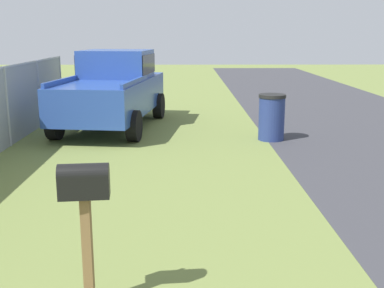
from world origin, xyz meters
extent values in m
cube|color=brown|center=(4.36, 1.01, 0.55)|extent=(0.09, 0.09, 1.10)
cube|color=black|center=(4.36, 1.01, 1.21)|extent=(0.25, 0.48, 0.22)
cylinder|color=black|center=(4.36, 1.01, 1.32)|extent=(0.25, 0.48, 0.20)
cube|color=red|center=(4.47, 1.01, 1.27)|extent=(0.02, 0.04, 0.18)
cube|color=#284793|center=(13.26, 2.11, 0.88)|extent=(5.18, 2.59, 0.90)
cube|color=#284793|center=(13.85, 2.04, 1.71)|extent=(1.90, 2.02, 0.76)
cube|color=black|center=(13.85, 2.04, 1.71)|extent=(1.86, 2.05, 0.53)
cube|color=#284793|center=(12.29, 3.15, 1.39)|extent=(2.57, 0.40, 0.12)
cube|color=#284793|center=(12.06, 1.35, 1.39)|extent=(2.57, 0.40, 0.12)
cylinder|color=black|center=(15.01, 2.89, 0.38)|extent=(0.79, 0.35, 0.76)
cylinder|color=black|center=(14.76, 0.93, 0.38)|extent=(0.79, 0.35, 0.76)
cylinder|color=black|center=(11.75, 3.30, 0.38)|extent=(0.79, 0.35, 0.76)
cylinder|color=black|center=(11.51, 1.34, 0.38)|extent=(0.79, 0.35, 0.76)
cylinder|color=navy|center=(11.65, -1.99, 0.52)|extent=(0.62, 0.62, 1.04)
cylinder|color=black|center=(11.65, -1.99, 1.08)|extent=(0.65, 0.65, 0.08)
cylinder|color=#9EA3A8|center=(11.07, 4.17, 0.92)|extent=(0.07, 0.07, 1.83)
cylinder|color=#9EA3A8|center=(13.46, 4.17, 0.92)|extent=(0.07, 0.07, 1.83)
cylinder|color=#9EA3A8|center=(15.85, 4.17, 0.92)|extent=(0.07, 0.07, 1.83)
camera|label=1|loc=(0.17, 0.07, 2.57)|focal=44.95mm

